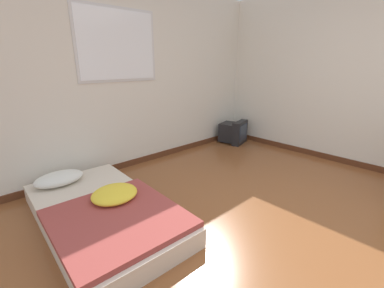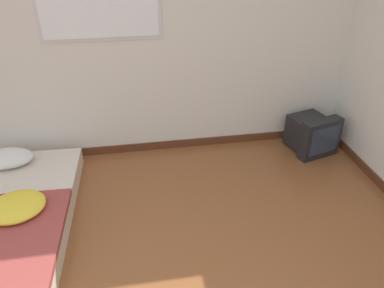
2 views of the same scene
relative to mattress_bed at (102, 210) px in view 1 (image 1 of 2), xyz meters
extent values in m
plane|color=brown|center=(1.04, -1.57, -0.12)|extent=(20.00, 20.00, 0.00)
cube|color=silver|center=(1.04, 1.13, 1.18)|extent=(7.21, 0.06, 2.60)
cube|color=#562D19|center=(1.04, 1.09, -0.08)|extent=(7.21, 0.02, 0.09)
cube|color=silver|center=(0.89, 1.09, 1.60)|extent=(1.15, 0.01, 0.94)
cube|color=white|center=(0.89, 1.09, 1.60)|extent=(1.08, 0.01, 0.87)
cube|color=#562D19|center=(3.44, -1.57, -0.08)|extent=(0.02, 7.74, 0.09)
cube|color=beige|center=(0.00, 0.01, -0.03)|extent=(1.08, 1.95, 0.18)
ellipsoid|color=silver|center=(-0.15, 0.75, 0.13)|extent=(0.53, 0.36, 0.14)
cube|color=#993D38|center=(-0.01, -0.35, 0.09)|extent=(1.07, 1.14, 0.05)
ellipsoid|color=yellow|center=(0.13, -0.04, 0.15)|extent=(0.55, 0.53, 0.11)
cube|color=black|center=(3.03, 0.87, 0.08)|extent=(0.45, 0.40, 0.35)
cube|color=black|center=(3.09, 0.65, 0.10)|extent=(0.48, 0.25, 0.44)
cube|color=#283342|center=(3.11, 0.59, 0.11)|extent=(0.37, 0.11, 0.32)
camera|label=1|loc=(-0.85, -2.22, 1.38)|focal=24.00mm
camera|label=2|loc=(1.14, -2.56, 2.13)|focal=35.00mm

